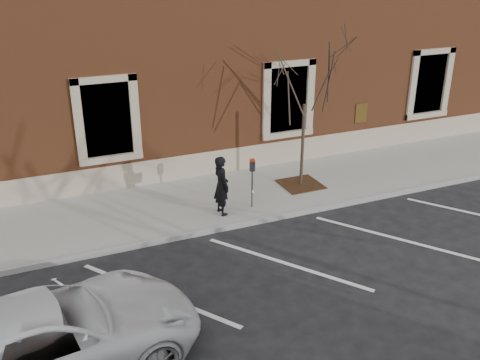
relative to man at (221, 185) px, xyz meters
name	(u,v)px	position (x,y,z in m)	size (l,w,h in m)	color
ground	(249,224)	(0.53, -0.67, -1.00)	(120.00, 120.00, 0.00)	#28282B
sidewalk_near	(225,198)	(0.53, 1.08, -0.93)	(40.00, 3.50, 0.15)	#A1A197
curb_near	(249,223)	(0.53, -0.72, -0.93)	(40.00, 0.12, 0.15)	#9E9E99
parking_stripes	(286,263)	(0.53, -2.87, -1.00)	(28.00, 4.40, 0.01)	silver
building_civic	(164,39)	(0.53, 7.07, 2.99)	(40.00, 8.62, 8.00)	brown
man	(221,185)	(0.00, 0.00, 0.00)	(0.62, 0.41, 1.70)	black
parking_meter	(252,174)	(0.95, 0.04, 0.17)	(0.13, 0.10, 1.47)	#595B60
tree_grate	(301,184)	(3.03, 0.88, -0.84)	(1.23, 1.23, 0.03)	#412614
sapling	(306,81)	(3.03, 0.88, 2.47)	(2.84, 2.84, 4.74)	#413427
white_truck	(48,339)	(-4.98, -4.46, -0.25)	(2.49, 5.41, 1.50)	silver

